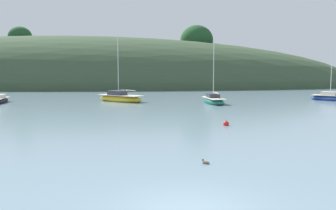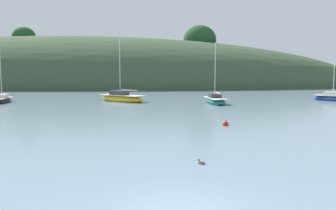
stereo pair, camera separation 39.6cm
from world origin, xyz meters
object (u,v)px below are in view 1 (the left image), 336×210
Objects in this scene: sailboat_teal_outer at (214,100)px; duck_lone_left at (206,163)px; sailboat_orange_cutter at (332,98)px; sailboat_navy_dinghy at (120,98)px; mooring_buoy_outer at (226,124)px.

duck_lone_left is (-5.00, -28.21, -0.32)m from sailboat_teal_outer.
duck_lone_left is (-22.10, -31.74, -0.31)m from sailboat_orange_cutter.
sailboat_navy_dinghy is at bearing 165.39° from sailboat_teal_outer.
sailboat_teal_outer is at bearing 79.96° from duck_lone_left.
sailboat_orange_cutter is at bearing 55.15° from duck_lone_left.
sailboat_orange_cutter is 0.81× the size of sailboat_navy_dinghy.
sailboat_teal_outer is 17.51m from mooring_buoy_outer.
sailboat_orange_cutter reaches higher than duck_lone_left.
sailboat_navy_dinghy is at bearing 116.57° from mooring_buoy_outer.
sailboat_navy_dinghy is 17.07× the size of mooring_buoy_outer.
mooring_buoy_outer is 11.24m from duck_lone_left.
sailboat_teal_outer is at bearing -168.33° from sailboat_orange_cutter.
sailboat_orange_cutter is 38.68m from duck_lone_left.
sailboat_navy_dinghy reaches higher than sailboat_teal_outer.
sailboat_navy_dinghy reaches higher than mooring_buoy_outer.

